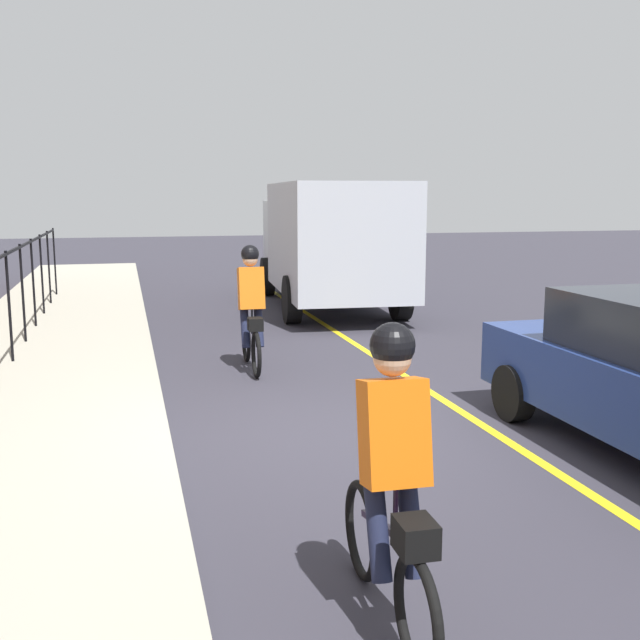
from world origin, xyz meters
name	(u,v)px	position (x,y,z in m)	size (l,w,h in m)	color
ground_plane	(344,436)	(0.00, 0.00, 0.00)	(80.00, 80.00, 0.00)	#312F39
lane_line_centre	(481,424)	(0.00, -1.60, 0.00)	(36.00, 0.12, 0.01)	yellow
cyclist_lead	(251,309)	(3.25, 0.44, 0.91)	(1.71, 0.37, 1.83)	black
cyclist_follow	(392,480)	(-3.49, 0.74, 0.91)	(1.71, 0.37, 1.83)	black
box_truck_background	(329,239)	(8.84, -2.27, 1.55)	(6.86, 2.93, 2.78)	#B4B9C4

